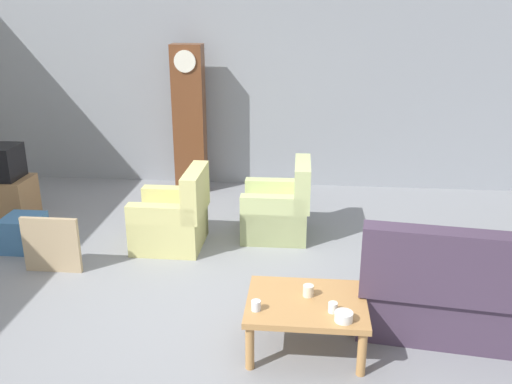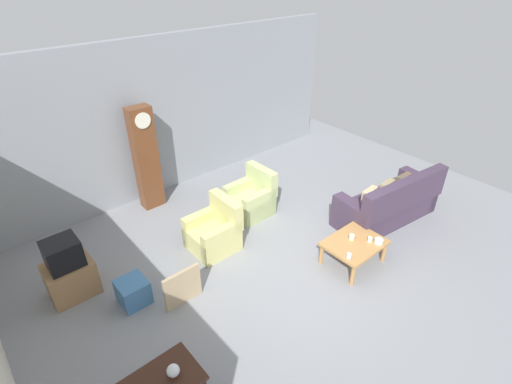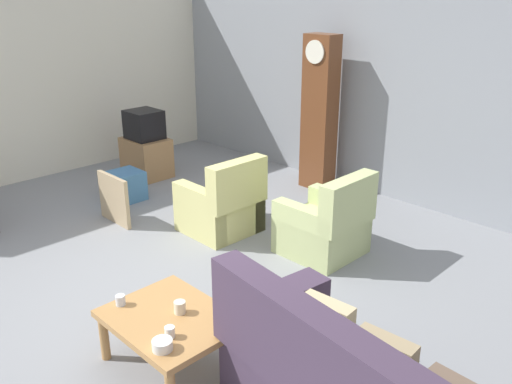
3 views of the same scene
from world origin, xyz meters
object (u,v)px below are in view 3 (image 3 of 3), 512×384
Objects in this scene: armchair_olive_far at (326,227)px; storage_box_blue at (126,186)px; cup_white_porcelain at (170,332)px; coffee_table_wood at (171,323)px; tv_stand_cabinet at (147,157)px; framed_picture_leaning at (114,199)px; armchair_olive_near at (222,207)px; cup_blue_rimmed at (120,300)px; tv_crt at (144,125)px; grandfather_clock at (319,114)px; bowl_white_stacked at (162,345)px; cup_cream_tall at (180,307)px.

armchair_olive_far is 2.93m from storage_box_blue.
coffee_table_wood is at bearing 143.36° from cup_white_porcelain.
tv_stand_cabinet is at bearing 178.53° from armchair_olive_far.
framed_picture_leaning is at bearing -41.57° from storage_box_blue.
armchair_olive_near is 2.18× the size of storage_box_blue.
tv_stand_cabinet reaches higher than cup_blue_rimmed.
framed_picture_leaning is (-2.64, 1.09, -0.07)m from coffee_table_wood.
tv_stand_cabinet is at bearing 143.75° from cup_blue_rimmed.
tv_crt is 1.15m from storage_box_blue.
grandfather_clock is 4.41× the size of tv_crt.
armchair_olive_near is at bearing -12.31° from tv_stand_cabinet.
bowl_white_stacked is at bearing -63.79° from grandfather_clock.
framed_picture_leaning is 4.28× the size of bowl_white_stacked.
coffee_table_wood is at bearing -22.38° from framed_picture_leaning.
framed_picture_leaning is 7.46× the size of cup_white_porcelain.
storage_box_blue is (-2.85, -0.67, -0.11)m from armchair_olive_far.
cup_blue_rimmed is (3.43, -2.52, 0.18)m from tv_stand_cabinet.
armchair_olive_far is at bearing 102.75° from cup_white_porcelain.
tv_crt is at bearing 148.52° from coffee_table_wood.
tv_crt is at bearing 147.56° from bowl_white_stacked.
grandfather_clock reaches higher than cup_cream_tall.
armchair_olive_near reaches higher than cup_white_porcelain.
grandfather_clock is at bearing 115.98° from cup_white_porcelain.
storage_box_blue is at bearing 151.99° from bowl_white_stacked.
armchair_olive_far reaches higher than cup_blue_rimmed.
cup_blue_rimmed is at bearing -36.25° from tv_stand_cabinet.
grandfather_clock is 2.57m from tv_crt.
coffee_table_wood is 10.23× the size of cup_cream_tall.
armchair_olive_near is at bearing 131.03° from cup_white_porcelain.
armchair_olive_far reaches higher than tv_stand_cabinet.
grandfather_clock reaches higher than tv_stand_cabinet.
tv_stand_cabinet is (-3.82, 2.34, -0.07)m from coffee_table_wood.
armchair_olive_near reaches higher than framed_picture_leaning.
coffee_table_wood is 1.41× the size of tv_stand_cabinet.
framed_picture_leaning reaches higher than tv_stand_cabinet.
coffee_table_wood is 2.00× the size of tv_crt.
bowl_white_stacked is (0.67, -0.09, -0.00)m from cup_blue_rimmed.
coffee_table_wood is 4.23m from grandfather_clock.
storage_box_blue is 5.26× the size of cup_white_porcelain.
tv_crt is (-3.82, 2.34, 0.43)m from coffee_table_wood.
armchair_olive_far reaches higher than coffee_table_wood.
framed_picture_leaning reaches higher than cup_cream_tall.
cup_blue_rimmed is (2.25, -1.26, 0.17)m from framed_picture_leaning.
tv_crt is at bearing 143.75° from cup_blue_rimmed.
grandfather_clock is 2.67m from tv_stand_cabinet.
coffee_table_wood is 3.57m from storage_box_blue.
grandfather_clock reaches higher than tv_crt.
cup_white_porcelain is at bearing -48.97° from armchair_olive_near.
coffee_table_wood is 11.90× the size of cup_blue_rimmed.
tv_crt reaches higher than armchair_olive_far.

